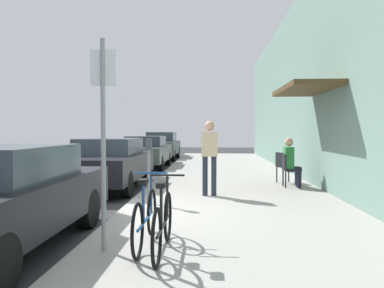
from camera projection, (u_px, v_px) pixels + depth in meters
The scene contains 14 objects.
ground_plane at pixel (121, 215), 7.33m from camera, with size 60.00×60.00×0.00m, color #2D2D30.
sidewalk_slab at pixel (233, 195), 9.21m from camera, with size 4.50×32.00×0.12m, color #9E9B93.
building_facade at pixel (337, 72), 8.99m from camera, with size 1.40×32.00×5.93m.
parked_car_1 at pixel (109, 162), 10.62m from camera, with size 1.80×4.40×1.39m.
parked_car_2 at pixel (146, 151), 16.56m from camera, with size 1.80×4.40×1.37m.
parked_car_3 at pixel (162, 145), 21.76m from camera, with size 1.80×4.40×1.53m.
parking_meter at pixel (149, 166), 7.83m from camera, with size 0.12×0.10×1.32m.
street_sign at pixel (103, 127), 4.71m from camera, with size 0.32×0.06×2.60m.
bicycle_0 at pixel (163, 223), 4.65m from camera, with size 0.46×1.71×0.90m.
bicycle_1 at pixel (145, 218), 4.94m from camera, with size 0.46×1.71×0.90m.
cafe_chair_0 at pixel (289, 168), 10.13m from camera, with size 0.44×0.44×0.87m.
seated_patron_0 at pixel (291, 161), 10.12m from camera, with size 0.43×0.36×1.29m.
cafe_chair_1 at pixel (283, 165), 10.87m from camera, with size 0.55×0.55×0.87m.
pedestrian_standing at pixel (209, 152), 8.74m from camera, with size 0.36×0.22×1.70m.
Camera 1 is at (1.72, -7.20, 1.60)m, focal length 36.09 mm.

